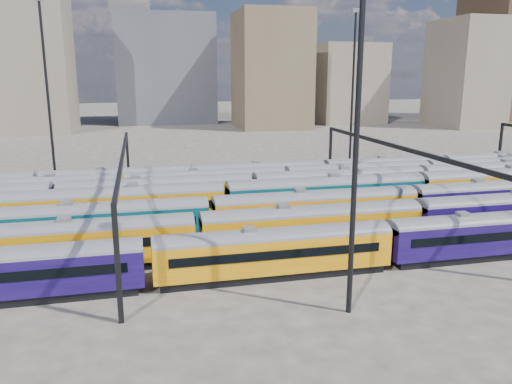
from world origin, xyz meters
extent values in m
plane|color=#403C36|center=(0.00, 0.00, 0.00)|extent=(500.00, 500.00, 0.00)
cube|color=black|center=(-27.85, -15.00, 0.33)|extent=(17.93, 2.33, 0.66)
cube|color=#12083B|center=(-27.85, -15.00, 2.03)|extent=(18.88, 2.74, 2.74)
cylinder|color=#4C4C51|center=(-27.85, -15.00, 3.40)|extent=(18.88, 2.74, 2.74)
cube|color=black|center=(-27.85, -16.39, 2.36)|extent=(16.61, 0.06, 0.71)
cube|color=black|center=(-27.85, -13.61, 2.36)|extent=(16.61, 0.06, 0.71)
cube|color=slate|center=(-27.85, -15.00, 4.13)|extent=(0.94, 0.85, 0.33)
cube|color=black|center=(-8.37, -15.00, 0.33)|extent=(17.93, 2.33, 0.66)
cube|color=#BE7507|center=(-8.37, -15.00, 2.03)|extent=(18.88, 2.74, 2.74)
cylinder|color=#4C4C51|center=(-8.37, -15.00, 3.40)|extent=(18.88, 2.74, 2.74)
cube|color=black|center=(-8.37, -16.39, 2.36)|extent=(16.61, 0.06, 0.71)
cube|color=black|center=(-8.37, -13.61, 2.36)|extent=(16.61, 0.06, 0.71)
cube|color=slate|center=(-8.37, -15.00, 4.13)|extent=(0.94, 0.85, 0.33)
cube|color=black|center=(11.10, -15.00, 0.33)|extent=(17.93, 2.33, 0.66)
cube|color=#12083B|center=(11.10, -15.00, 2.03)|extent=(18.88, 2.74, 2.74)
cylinder|color=#4C4C51|center=(11.10, -15.00, 3.40)|extent=(18.88, 2.74, 2.74)
cube|color=black|center=(11.10, -16.39, 2.36)|extent=(16.61, 0.06, 0.71)
cube|color=black|center=(11.10, -13.61, 2.36)|extent=(16.61, 0.06, 0.71)
cube|color=slate|center=(11.10, -15.00, 4.13)|extent=(0.94, 0.85, 0.33)
cube|color=black|center=(-24.24, -10.00, 0.35)|extent=(19.18, 2.49, 0.71)
cube|color=#BE7507|center=(-24.24, -10.00, 2.17)|extent=(20.19, 2.93, 2.93)
cylinder|color=#4C4C51|center=(-24.24, -10.00, 3.63)|extent=(20.19, 2.93, 2.93)
cube|color=black|center=(-24.24, -11.48, 2.52)|extent=(17.76, 0.06, 0.76)
cube|color=black|center=(-24.24, -8.52, 2.52)|extent=(17.76, 0.06, 0.76)
cube|color=slate|center=(-24.24, -10.00, 4.41)|extent=(1.01, 0.91, 0.35)
cube|color=black|center=(-3.45, -10.00, 0.35)|extent=(19.18, 2.49, 0.71)
cube|color=#BE7507|center=(-3.45, -10.00, 2.17)|extent=(20.19, 2.93, 2.93)
cylinder|color=#4C4C51|center=(-3.45, -10.00, 3.63)|extent=(20.19, 2.93, 2.93)
cube|color=black|center=(-3.45, -11.48, 2.52)|extent=(17.76, 0.06, 0.76)
cube|color=black|center=(-3.45, -8.52, 2.52)|extent=(17.76, 0.06, 0.76)
cube|color=slate|center=(-3.45, -10.00, 4.41)|extent=(1.01, 0.91, 0.35)
cube|color=black|center=(17.34, -10.00, 0.35)|extent=(19.18, 2.49, 0.71)
cube|color=#12083B|center=(17.34, -10.00, 2.17)|extent=(20.19, 2.93, 2.93)
cylinder|color=#4C4C51|center=(17.34, -10.00, 3.63)|extent=(20.19, 2.93, 2.93)
cube|color=black|center=(17.34, -8.52, 2.52)|extent=(17.76, 0.06, 0.76)
cube|color=slate|center=(17.34, -10.00, 4.41)|extent=(1.01, 0.91, 0.35)
cube|color=black|center=(-22.72, -5.00, 0.36)|extent=(19.78, 2.57, 0.73)
cube|color=#043643|center=(-22.72, -5.00, 2.24)|extent=(20.83, 3.02, 3.02)
cylinder|color=#4C4C51|center=(-22.72, -5.00, 3.75)|extent=(20.83, 3.02, 3.02)
cube|color=black|center=(-22.72, -6.53, 2.60)|extent=(18.33, 0.06, 0.78)
cube|color=black|center=(-22.72, -3.47, 2.60)|extent=(18.33, 0.06, 0.78)
cube|color=slate|center=(-22.72, -5.00, 4.55)|extent=(1.04, 0.94, 0.36)
cube|color=black|center=(-1.30, -5.00, 0.36)|extent=(19.78, 2.57, 0.73)
cube|color=#BE7507|center=(-1.30, -5.00, 2.24)|extent=(20.83, 3.02, 3.02)
cylinder|color=#4C4C51|center=(-1.30, -5.00, 3.75)|extent=(20.83, 3.02, 3.02)
cube|color=black|center=(-1.30, -6.53, 2.60)|extent=(18.33, 0.06, 0.78)
cube|color=black|center=(-1.30, -3.47, 2.60)|extent=(18.33, 0.06, 0.78)
cube|color=slate|center=(-1.30, -5.00, 4.55)|extent=(1.04, 0.94, 0.36)
cube|color=black|center=(20.13, -5.00, 0.36)|extent=(19.78, 2.57, 0.73)
cube|color=#12083B|center=(20.13, -5.00, 2.24)|extent=(20.83, 3.02, 3.02)
cylinder|color=#4C4C51|center=(20.13, -5.00, 3.75)|extent=(20.83, 3.02, 3.02)
cube|color=black|center=(20.13, -6.53, 2.60)|extent=(18.33, 0.06, 0.78)
cube|color=black|center=(20.13, -3.47, 2.60)|extent=(18.33, 0.06, 0.78)
cube|color=slate|center=(20.13, -5.00, 4.55)|extent=(1.04, 0.94, 0.36)
cube|color=black|center=(-21.24, 0.00, 0.39)|extent=(21.23, 2.75, 0.78)
cube|color=#BE7507|center=(-21.24, 0.00, 2.40)|extent=(22.35, 3.24, 3.24)
cylinder|color=#4C4C51|center=(-21.24, 0.00, 4.02)|extent=(22.35, 3.24, 3.24)
cube|color=black|center=(-21.24, -1.64, 2.79)|extent=(19.66, 0.06, 0.84)
cube|color=black|center=(-21.24, 1.64, 2.79)|extent=(19.66, 0.06, 0.84)
cube|color=slate|center=(-21.24, 0.00, 4.89)|extent=(1.12, 1.01, 0.39)
cube|color=black|center=(1.71, 0.00, 0.39)|extent=(21.23, 2.75, 0.78)
cube|color=#043643|center=(1.71, 0.00, 2.40)|extent=(22.35, 3.24, 3.24)
cylinder|color=#4C4C51|center=(1.71, 0.00, 4.02)|extent=(22.35, 3.24, 3.24)
cube|color=black|center=(1.71, -1.64, 2.79)|extent=(19.66, 0.06, 0.84)
cube|color=black|center=(1.71, 1.64, 2.79)|extent=(19.66, 0.06, 0.84)
cube|color=slate|center=(1.71, 0.00, 4.89)|extent=(1.12, 1.01, 0.39)
cube|color=black|center=(24.65, 0.00, 0.39)|extent=(21.23, 2.75, 0.78)
cube|color=#BE7507|center=(24.65, 0.00, 2.40)|extent=(22.35, 3.24, 3.24)
cylinder|color=#4C4C51|center=(24.65, 0.00, 4.02)|extent=(22.35, 3.24, 3.24)
cube|color=black|center=(24.65, 1.64, 2.79)|extent=(19.66, 0.06, 0.84)
cube|color=slate|center=(24.65, 0.00, 4.89)|extent=(1.12, 1.01, 0.39)
cube|color=black|center=(-16.59, 5.00, 0.37)|extent=(20.25, 2.63, 0.75)
cube|color=#BE7507|center=(-16.59, 5.00, 2.29)|extent=(21.32, 3.09, 3.09)
cylinder|color=#4C4C51|center=(-16.59, 5.00, 3.84)|extent=(21.32, 3.09, 3.09)
cube|color=black|center=(-16.59, 3.43, 2.66)|extent=(18.76, 0.06, 0.80)
cube|color=black|center=(-16.59, 6.57, 2.66)|extent=(18.76, 0.06, 0.80)
cube|color=slate|center=(-16.59, 5.00, 4.66)|extent=(1.07, 0.96, 0.37)
cube|color=black|center=(5.33, 5.00, 0.37)|extent=(20.25, 2.63, 0.75)
cube|color=#BE7507|center=(5.33, 5.00, 2.29)|extent=(21.32, 3.09, 3.09)
cylinder|color=#4C4C51|center=(5.33, 5.00, 3.84)|extent=(21.32, 3.09, 3.09)
cube|color=black|center=(5.33, 3.43, 2.66)|extent=(18.76, 0.06, 0.80)
cube|color=black|center=(5.33, 6.57, 2.66)|extent=(18.76, 0.06, 0.80)
cube|color=slate|center=(5.33, 5.00, 4.66)|extent=(1.07, 0.96, 0.37)
cube|color=black|center=(27.25, 5.00, 0.37)|extent=(20.25, 2.63, 0.75)
cube|color=#043643|center=(27.25, 5.00, 2.29)|extent=(21.32, 3.09, 3.09)
cylinder|color=#4C4C51|center=(27.25, 5.00, 3.84)|extent=(21.32, 3.09, 3.09)
cube|color=black|center=(27.25, 3.43, 2.66)|extent=(18.76, 0.06, 0.80)
cube|color=black|center=(27.25, 6.57, 2.66)|extent=(18.76, 0.06, 0.80)
cube|color=slate|center=(27.25, 5.00, 4.66)|extent=(1.07, 0.96, 0.37)
cube|color=black|center=(-30.86, 10.00, 0.35)|extent=(18.87, 2.45, 0.70)
cube|color=#12083B|center=(-30.86, 10.00, 2.14)|extent=(19.86, 2.88, 2.88)
cylinder|color=#4C4C51|center=(-30.86, 10.00, 3.58)|extent=(19.86, 2.88, 2.88)
cube|color=black|center=(-30.86, 8.54, 2.48)|extent=(17.48, 0.06, 0.74)
cube|color=black|center=(-30.86, 11.46, 2.48)|extent=(17.48, 0.06, 0.74)
cube|color=slate|center=(-30.86, 10.00, 4.34)|extent=(0.99, 0.89, 0.35)
cube|color=black|center=(-10.40, 10.00, 0.35)|extent=(18.87, 2.45, 0.70)
cube|color=#043643|center=(-10.40, 10.00, 2.14)|extent=(19.86, 2.88, 2.88)
cylinder|color=#4C4C51|center=(-10.40, 10.00, 3.58)|extent=(19.86, 2.88, 2.88)
cube|color=black|center=(-10.40, 8.54, 2.48)|extent=(17.48, 0.06, 0.74)
cube|color=black|center=(-10.40, 11.46, 2.48)|extent=(17.48, 0.06, 0.74)
cube|color=slate|center=(-10.40, 10.00, 4.34)|extent=(0.99, 0.89, 0.35)
cube|color=black|center=(10.07, 10.00, 0.35)|extent=(18.87, 2.45, 0.70)
cube|color=#BE7507|center=(10.07, 10.00, 2.14)|extent=(19.86, 2.88, 2.88)
cylinder|color=#4C4C51|center=(10.07, 10.00, 3.58)|extent=(19.86, 2.88, 2.88)
cube|color=black|center=(10.07, 8.54, 2.48)|extent=(17.48, 0.06, 0.74)
cube|color=black|center=(10.07, 11.46, 2.48)|extent=(17.48, 0.06, 0.74)
cube|color=slate|center=(10.07, 10.00, 4.34)|extent=(0.99, 0.89, 0.35)
cube|color=black|center=(30.53, 10.00, 0.35)|extent=(18.87, 2.45, 0.70)
cube|color=#12083B|center=(30.53, 10.00, 2.14)|extent=(19.86, 2.88, 2.88)
cylinder|color=#4C4C51|center=(30.53, 10.00, 3.58)|extent=(19.86, 2.88, 2.88)
cube|color=black|center=(30.53, 8.54, 2.48)|extent=(17.48, 0.06, 0.74)
cube|color=black|center=(30.53, 11.46, 2.48)|extent=(17.48, 0.06, 0.74)
cube|color=slate|center=(30.53, 10.00, 4.34)|extent=(0.99, 0.89, 0.35)
cube|color=black|center=(-21.48, 15.00, 0.32)|extent=(17.57, 2.28, 0.65)
cube|color=#BE7507|center=(-21.48, 15.00, 1.99)|extent=(18.50, 2.68, 2.68)
cylinder|color=#4C4C51|center=(-21.48, 15.00, 3.33)|extent=(18.50, 2.68, 2.68)
cube|color=black|center=(-21.48, 13.64, 2.31)|extent=(16.28, 0.06, 0.69)
cube|color=black|center=(-21.48, 16.36, 2.31)|extent=(16.28, 0.06, 0.69)
cube|color=slate|center=(-21.48, 15.00, 4.04)|extent=(0.92, 0.83, 0.32)
cube|color=black|center=(-2.38, 15.00, 0.32)|extent=(17.57, 2.28, 0.65)
cube|color=#043643|center=(-2.38, 15.00, 1.99)|extent=(18.50, 2.68, 2.68)
cylinder|color=#4C4C51|center=(-2.38, 15.00, 3.33)|extent=(18.50, 2.68, 2.68)
cube|color=black|center=(-2.38, 13.64, 2.31)|extent=(16.28, 0.06, 0.69)
cube|color=black|center=(-2.38, 16.36, 2.31)|extent=(16.28, 0.06, 0.69)
cube|color=slate|center=(-2.38, 15.00, 4.04)|extent=(0.92, 0.83, 0.32)
cube|color=black|center=(16.72, 15.00, 0.32)|extent=(17.57, 2.28, 0.65)
cube|color=#BE7507|center=(16.72, 15.00, 1.99)|extent=(18.50, 2.68, 2.68)
cylinder|color=#4C4C51|center=(16.72, 15.00, 3.33)|extent=(18.50, 2.68, 2.68)
cube|color=black|center=(16.72, 13.64, 2.31)|extent=(16.28, 0.06, 0.69)
cube|color=black|center=(16.72, 16.36, 2.31)|extent=(16.28, 0.06, 0.69)
cube|color=slate|center=(16.72, 15.00, 4.04)|extent=(0.92, 0.83, 0.32)
cube|color=black|center=(35.82, 15.00, 0.32)|extent=(17.57, 2.28, 0.65)
cube|color=#12083B|center=(35.82, 15.00, 1.99)|extent=(18.50, 2.68, 2.68)
cylinder|color=#4C4C51|center=(35.82, 15.00, 3.33)|extent=(18.50, 2.68, 2.68)
cube|color=black|center=(35.82, 13.64, 2.31)|extent=(16.28, 0.06, 0.69)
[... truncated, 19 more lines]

